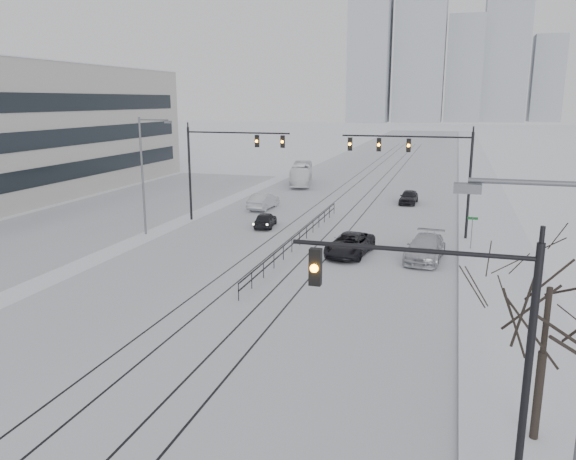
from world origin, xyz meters
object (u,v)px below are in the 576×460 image
Objects in this scene: bare_tree at (548,304)px; sedan_nb_front at (350,245)px; sedan_nb_far at (409,197)px; traffic_mast_near at (462,333)px; sedan_sb_outer at (263,201)px; sedan_nb_right at (425,248)px; sedan_sb_inner at (265,220)px; box_truck at (301,174)px.

bare_tree reaches higher than sedan_nb_front.
sedan_nb_far is (-7.06, 40.19, -3.81)m from bare_tree.
traffic_mast_near is 1.52× the size of sedan_sb_outer.
sedan_nb_right is at bearing -79.47° from sedan_nb_far.
sedan_nb_far is at bearing 90.90° from sedan_nb_front.
bare_tree is 39.14m from sedan_sb_outer.
sedan_sb_inner is 0.71× the size of sedan_nb_front.
traffic_mast_near reaches higher than sedan_nb_right.
sedan_nb_far is 0.42× the size of box_truck.
bare_tree is 1.52× the size of sedan_nb_far.
sedan_sb_outer is 17.63m from sedan_nb_front.
sedan_sb_inner is at bearing 123.99° from bare_tree.
traffic_mast_near is 1.91× the size of sedan_sb_inner.
traffic_mast_near is 1.35× the size of sedan_nb_front.
sedan_sb_inner is at bearing 160.06° from sedan_nb_right.
box_truck is (-16.48, 29.84, 0.54)m from sedan_nb_right.
sedan_nb_far is at bearing 102.89° from sedan_nb_right.
sedan_nb_right is (-1.92, 22.71, -3.77)m from traffic_mast_near.
traffic_mast_near is 3.85m from bare_tree.
traffic_mast_near is 43.62m from sedan_nb_far.
sedan_nb_right is (-4.33, 19.70, -3.70)m from bare_tree.
sedan_sb_inner is 23.89m from box_truck.
sedan_nb_front reaches higher than sedan_nb_far.
bare_tree reaches higher than sedan_nb_far.
sedan_nb_far is 16.65m from box_truck.
sedan_nb_far is (13.13, 6.86, -0.08)m from sedan_sb_outer.
sedan_sb_outer reaches higher than sedan_sb_inner.
bare_tree is 1.32× the size of sedan_sb_outer.
sedan_nb_far is at bearing 133.90° from box_truck.
traffic_mast_near is 55.77m from box_truck.
box_truck is at bearing 112.78° from bare_tree.
sedan_nb_front is (8.19, -6.43, 0.10)m from sedan_sb_inner.
sedan_nb_right is at bearing 107.02° from box_truck.
bare_tree is at bearing -77.08° from sedan_nb_far.
traffic_mast_near is at bearing -80.90° from sedan_nb_far.
bare_tree reaches higher than sedan_sb_inner.
sedan_nb_right is 20.67m from sedan_nb_far.
bare_tree is 1.12× the size of sedan_nb_right.
sedan_nb_far is (10.41, 14.29, 0.06)m from sedan_sb_inner.
sedan_nb_right is 34.09m from box_truck.
sedan_sb_outer is at bearing 135.24° from sedan_nb_front.
sedan_nb_right is (15.85, -13.62, 0.03)m from sedan_sb_outer.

